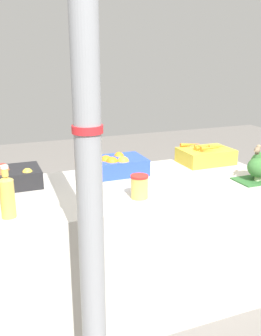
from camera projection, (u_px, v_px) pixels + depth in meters
name	position (u px, v px, depth m)	size (l,w,h in m)	color
ground_plane	(130.00, 298.00, 2.50)	(10.00, 10.00, 0.00)	slate
market_table	(130.00, 244.00, 2.38)	(1.83, 0.80, 0.81)	#B7B2A8
support_pole	(88.00, 159.00, 1.44)	(0.12, 0.12, 2.35)	gray
apple_crate	(7.00, 177.00, 2.20)	(0.36, 0.26, 0.14)	black
orange_crate	(116.00, 165.00, 2.44)	(0.36, 0.26, 0.14)	#2847B7
carrot_crate	(206.00, 155.00, 2.69)	(0.36, 0.26, 0.14)	gold
broccoli_pile	(260.00, 167.00, 2.31)	(0.24, 0.18, 0.17)	#2D602D
juice_bottle_golden	(7.00, 196.00, 1.77)	(0.07, 0.07, 0.26)	gold
pickle_jar	(139.00, 187.00, 2.03)	(0.10, 0.10, 0.13)	#DBBC56
sparrow_bird	(257.00, 150.00, 2.26)	(0.11, 0.10, 0.05)	#4C3D2D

